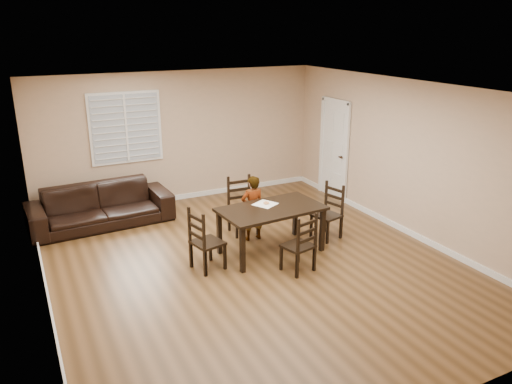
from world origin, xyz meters
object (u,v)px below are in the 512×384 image
dining_table (271,213)px  child (252,208)px  chair_far (303,247)px  sofa (101,206)px  chair_near (240,206)px  chair_left (201,243)px  chair_right (331,213)px  donut (266,203)px

dining_table → child: bearing=90.0°
chair_far → sofa: bearing=-68.4°
chair_near → chair_far: chair_near is taller
chair_near → chair_far: bearing=-83.1°
chair_far → chair_left: chair_left is taller
chair_left → sofa: (-1.02, 2.56, -0.08)m
chair_left → chair_right: (2.50, 0.22, -0.01)m
donut → dining_table: bearing=-92.2°
chair_left → donut: (1.26, 0.30, 0.35)m
chair_left → donut: chair_left is taller
dining_table → child: (-0.04, 0.60, -0.11)m
donut → sofa: size_ratio=0.04×
chair_near → donut: chair_near is taller
donut → sofa: (-2.28, 2.26, -0.43)m
chair_left → child: size_ratio=0.86×
chair_far → child: child is taller
chair_left → child: (1.21, 0.71, 0.13)m
dining_table → child: 0.61m
chair_far → dining_table: bearing=-98.4°
chair_near → chair_left: bearing=-133.0°
chair_far → chair_right: size_ratio=0.97×
child → donut: size_ratio=11.86×
sofa → chair_left: bearing=-71.3°
chair_left → sofa: size_ratio=0.39×
dining_table → chair_far: (0.08, -0.87, -0.26)m
chair_right → donut: 1.30m
chair_far → donut: (-0.08, 1.05, 0.37)m
chair_near → sofa: chair_near is taller
chair_near → chair_left: chair_near is taller
donut → sofa: 3.24m
donut → sofa: donut is taller
sofa → child: bearing=-42.8°
chair_right → donut: bearing=-107.9°
dining_table → child: size_ratio=1.50×
chair_left → dining_table: bearing=-98.2°
chair_left → sofa: bearing=8.5°
chair_right → sofa: 4.23m
dining_table → sofa: dining_table is taller
chair_right → child: (-1.29, 0.49, 0.14)m
chair_right → chair_left: bearing=-99.4°
chair_near → chair_far: (0.14, -1.92, -0.04)m
dining_table → donut: (0.01, 0.19, 0.11)m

